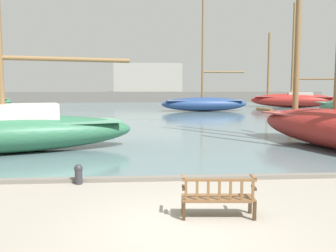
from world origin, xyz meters
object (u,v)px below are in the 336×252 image
Objects in this scene: sailboat_centre_channel at (294,99)px; mooring_bollard at (79,173)px; park_bench at (218,196)px; sailboat_outer_starboard at (10,127)px; sailboat_far_starboard at (204,103)px.

sailboat_centre_channel is 41.08m from mooring_bollard.
park_bench reaches higher than mooring_bollard.
sailboat_far_starboard is (12.34, 24.22, -0.17)m from sailboat_outer_starboard.
park_bench is 0.13× the size of sailboat_centre_channel.
sailboat_outer_starboard is at bearing 125.95° from mooring_bollard.
sailboat_centre_channel is at bearing 59.06° from mooring_bollard.
sailboat_centre_channel reaches higher than park_bench.
park_bench is 32.70m from sailboat_far_starboard.
park_bench is at bearing -114.67° from sailboat_centre_channel.
sailboat_far_starboard reaches higher than sailboat_centre_channel.
sailboat_outer_starboard is (-7.19, 8.07, 0.70)m from park_bench.
sailboat_centre_channel is 0.94× the size of sailboat_far_starboard.
sailboat_outer_starboard is 1.11× the size of sailboat_far_starboard.
sailboat_centre_channel is at bearing 25.71° from sailboat_far_starboard.
sailboat_centre_channel is at bearing 65.33° from park_bench.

